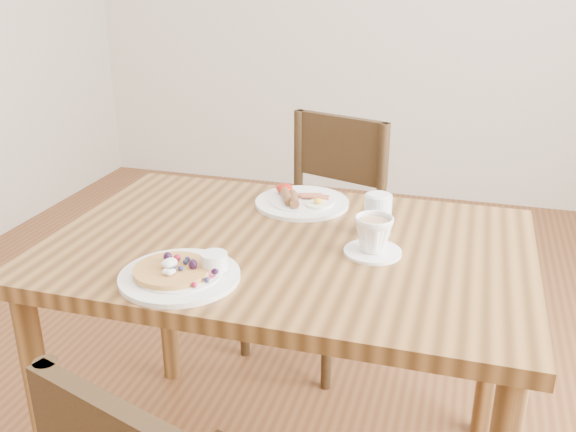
# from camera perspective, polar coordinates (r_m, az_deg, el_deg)

# --- Properties ---
(dining_table) EXTENTS (1.20, 0.80, 0.75)m
(dining_table) POSITION_cam_1_polar(r_m,az_deg,el_deg) (1.66, 0.00, -5.41)
(dining_table) COLOR brown
(dining_table) RESTS_ON ground
(chair_far) EXTENTS (0.53, 0.53, 0.88)m
(chair_far) POSITION_cam_1_polar(r_m,az_deg,el_deg) (2.36, 2.86, -0.95)
(chair_far) COLOR #352513
(chair_far) RESTS_ON ground
(pancake_plate) EXTENTS (0.27, 0.27, 0.06)m
(pancake_plate) POSITION_cam_1_polar(r_m,az_deg,el_deg) (1.45, -9.47, -5.00)
(pancake_plate) COLOR white
(pancake_plate) RESTS_ON dining_table
(breakfast_plate) EXTENTS (0.27, 0.27, 0.04)m
(breakfast_plate) POSITION_cam_1_polar(r_m,az_deg,el_deg) (1.85, 1.12, 1.34)
(breakfast_plate) COLOR white
(breakfast_plate) RESTS_ON dining_table
(teacup_saucer) EXTENTS (0.14, 0.14, 0.10)m
(teacup_saucer) POSITION_cam_1_polar(r_m,az_deg,el_deg) (1.55, 7.60, -1.82)
(teacup_saucer) COLOR white
(teacup_saucer) RESTS_ON dining_table
(water_glass) EXTENTS (0.07, 0.07, 0.11)m
(water_glass) POSITION_cam_1_polar(r_m,az_deg,el_deg) (1.66, 7.98, 0.13)
(water_glass) COLOR silver
(water_glass) RESTS_ON dining_table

